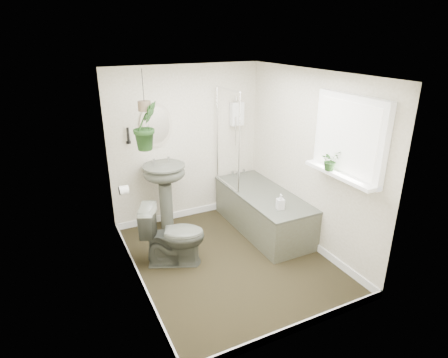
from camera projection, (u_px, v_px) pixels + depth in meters
name	position (u px, v px, depth m)	size (l,w,h in m)	color
floor	(229.00, 260.00, 4.78)	(2.30, 2.80, 0.02)	black
ceiling	(230.00, 72.00, 3.93)	(2.30, 2.80, 0.02)	white
wall_back	(187.00, 145.00, 5.53)	(2.30, 0.02, 2.30)	white
wall_front	(305.00, 228.00, 3.18)	(2.30, 0.02, 2.30)	white
wall_left	(130.00, 193.00, 3.88)	(0.02, 2.80, 2.30)	white
wall_right	(310.00, 161.00, 4.83)	(0.02, 2.80, 2.30)	white
skirting	(229.00, 256.00, 4.76)	(2.30, 2.80, 0.10)	white
bathtub	(263.00, 211.00, 5.41)	(0.72, 1.72, 0.58)	#474A40
bath_screen	(228.00, 139.00, 5.32)	(0.04, 0.72, 1.40)	silver
shower_box	(237.00, 114.00, 5.65)	(0.20, 0.10, 0.35)	white
oval_mirror	(156.00, 125.00, 5.18)	(0.46, 0.03, 0.62)	#BCB099
wall_sconce	(128.00, 136.00, 5.05)	(0.04, 0.04, 0.22)	black
toilet_roll_holder	(124.00, 190.00, 4.58)	(0.11, 0.11, 0.11)	white
window_recess	(349.00, 137.00, 4.03)	(0.08, 1.00, 0.90)	white
window_sill	(340.00, 174.00, 4.16)	(0.18, 1.00, 0.04)	white
window_blinds	(346.00, 137.00, 4.01)	(0.01, 0.86, 0.76)	white
toilet	(173.00, 235.00, 4.58)	(0.43, 0.76, 0.78)	#474A40
pedestal_sink	(166.00, 197.00, 5.35)	(0.59, 0.50, 1.00)	#474A40
sill_plant	(330.00, 160.00, 4.19)	(0.21, 0.18, 0.23)	black
hanging_plant	(146.00, 126.00, 4.69)	(0.34, 0.27, 0.62)	black
soap_bottle	(280.00, 202.00, 4.78)	(0.09, 0.09, 0.20)	black
hanging_pot	(144.00, 106.00, 4.60)	(0.16, 0.16, 0.12)	brown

